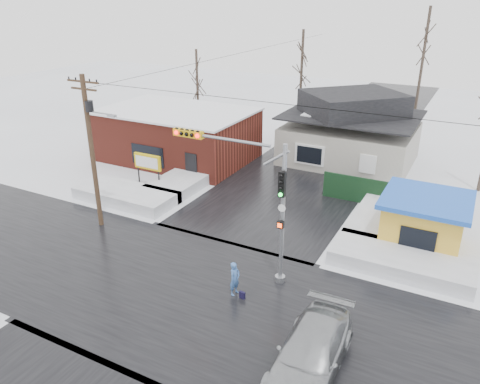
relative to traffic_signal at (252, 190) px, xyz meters
The scene contains 20 objects.
ground 5.94m from the traffic_signal, 129.36° to the right, with size 120.00×120.00×0.00m, color white.
road_ns 5.94m from the traffic_signal, 129.36° to the right, with size 10.00×120.00×0.02m, color black.
road_ew 5.94m from the traffic_signal, 129.36° to the right, with size 120.00×10.00×0.02m, color black.
snowbank_nw 12.81m from the traffic_signal, 160.57° to the left, with size 7.00×3.00×0.80m, color white.
snowbank_ne 8.75m from the traffic_signal, 31.56° to the left, with size 7.00×3.00×0.80m, color white.
snowbank_nside_w 13.70m from the traffic_signal, 136.24° to the left, with size 3.00×8.00×0.80m, color white.
snowbank_nside_e 10.94m from the traffic_signal, 63.18° to the left, with size 3.00×8.00×0.80m, color white.
traffic_signal is the anchor object (origin of this frame).
utility_pole 10.39m from the traffic_signal, behind, with size 3.15×0.44×9.00m.
brick_building 18.87m from the traffic_signal, 135.87° to the left, with size 12.20×8.20×4.12m.
marquee_sign 13.42m from the traffic_signal, 150.28° to the left, with size 2.20×0.21×2.55m.
house 19.13m from the traffic_signal, 91.29° to the left, with size 10.40×8.40×5.76m.
kiosk 10.43m from the traffic_signal, 44.84° to the left, with size 4.60×4.60×2.88m.
fence 12.31m from the traffic_signal, 69.77° to the left, with size 8.00×0.12×1.80m, color black.
tree_far_left 24.16m from the traffic_signal, 105.60° to the left, with size 3.00×3.00×10.00m.
tree_far_mid 25.78m from the traffic_signal, 81.89° to the left, with size 3.00×3.00×12.00m.
tree_far_west 26.75m from the traffic_signal, 128.00° to the left, with size 3.00×3.00×8.00m.
pedestrian 4.18m from the traffic_signal, 86.60° to the right, with size 0.61×0.40×1.66m, color #3F6BB2.
car 7.81m from the traffic_signal, 44.82° to the right, with size 2.26×5.57×1.62m, color #9FA2A5.
shopping_bag 4.87m from the traffic_signal, 74.15° to the right, with size 0.28×0.12×0.35m, color black.
Camera 1 is at (11.26, -14.97, 13.03)m, focal length 35.00 mm.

